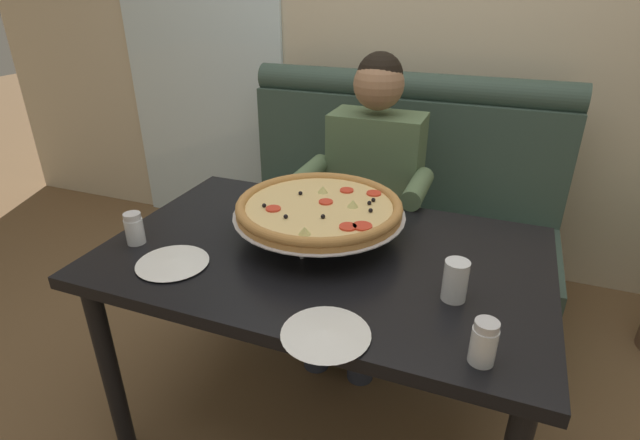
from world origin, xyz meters
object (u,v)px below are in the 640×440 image
Objects in this scene: plate_near_left at (326,332)px; plate_near_right at (172,261)px; shaker_oregano at (135,231)px; drinking_glass at (455,282)px; booth_bench at (387,229)px; dining_table at (324,274)px; shaker_parmesan at (483,345)px; pizza at (319,208)px; diner_main at (368,190)px.

plate_near_left and plate_near_right have the same top height.
shaker_oregano is 0.77m from plate_near_left.
drinking_glass is (0.27, 0.27, 0.04)m from plate_near_left.
booth_bench is 0.94m from dining_table.
dining_table is 12.59× the size of shaker_parmesan.
plate_near_right is (-0.55, 0.14, 0.00)m from plate_near_left.
shaker_parmesan is (0.55, -0.42, -0.06)m from pizza.
dining_table is 0.22m from pizza.
shaker_oregano is at bearing 171.34° from shaker_parmesan.
plate_near_right is (-0.35, -0.32, -0.10)m from pizza.
shaker_oregano is 1.01m from drinking_glass.
plate_near_left is at bearing -83.26° from booth_bench.
booth_bench reaches higher than plate_near_right.
shaker_parmesan is at bearing -6.13° from plate_near_right.
plate_near_right is at bearing -171.16° from drinking_glass.
pizza is at bearing 120.14° from dining_table.
shaker_parmesan is at bearing -67.79° from booth_bench.
plate_near_right is at bearing -148.35° from dining_table.
pizza reaches higher than plate_near_left.
dining_table is 11.99× the size of drinking_glass.
dining_table is at bearing 31.65° from plate_near_right.
drinking_glass is at bearing -22.98° from pizza.
shaker_oregano is at bearing -124.19° from diner_main.
drinking_glass is at bearing -67.76° from booth_bench.
booth_bench is 7.21× the size of plate_near_left.
drinking_glass is (0.42, -1.02, 0.41)m from booth_bench.
diner_main is 1.12m from shaker_parmesan.
plate_near_left is at bearing -14.44° from plate_near_right.
shaker_parmesan is at bearing -67.94° from drinking_glass.
plate_near_left is (0.15, -1.29, 0.37)m from booth_bench.
dining_table is 0.43m from plate_near_left.
shaker_oregano is (-0.59, -1.08, 0.40)m from booth_bench.
diner_main is 2.27× the size of pizza.
shaker_parmesan is 0.91m from plate_near_right.
plate_near_left is 1.92× the size of drinking_glass.
booth_bench reaches higher than shaker_oregano.
diner_main is 0.58m from pizza.
booth_bench reaches higher than dining_table.
shaker_parmesan is at bearing -60.90° from diner_main.
diner_main reaches higher than pizza.
booth_bench is 15.07× the size of shaker_oregano.
booth_bench reaches higher than pizza.
booth_bench reaches higher than plate_near_left.
dining_table is 13.08× the size of shaker_oregano.
plate_near_right is at bearing -112.14° from diner_main.
drinking_glass is (-0.09, 0.22, 0.01)m from shaker_parmesan.
diner_main reaches higher than plate_near_right.
shaker_oregano is 0.92× the size of drinking_glass.
booth_bench is 1.15× the size of dining_table.
pizza reaches higher than dining_table.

